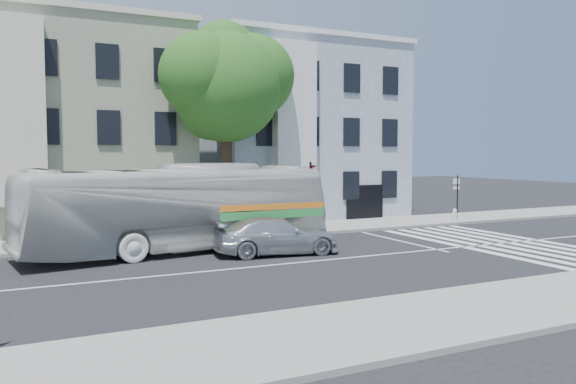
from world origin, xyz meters
TOP-DOWN VIEW (x-y plane):
  - ground at (0.00, 0.00)m, footprint 120.00×120.00m
  - sidewalk_far at (0.00, 8.00)m, footprint 80.00×4.00m
  - sidewalk_near at (0.00, -8.00)m, footprint 80.00×4.00m
  - building_left at (-7.00, 15.00)m, footprint 12.00×10.00m
  - building_right at (7.00, 15.00)m, footprint 12.00×10.00m
  - street_tree at (0.06, 8.74)m, footprint 7.30×5.90m
  - bus at (-3.52, 4.49)m, footprint 5.11×13.61m
  - sedan at (-0.18, 2.02)m, footprint 2.83×5.45m
  - hedge at (-4.44, 6.30)m, footprint 8.54×1.62m
  - traffic_signal at (3.54, 5.94)m, footprint 0.38×0.51m
  - fire_hydrant at (13.32, 6.40)m, footprint 0.43×0.28m
  - far_sign_pole at (15.00, 8.07)m, footprint 0.47×0.18m

SIDE VIEW (x-z plane):
  - ground at x=0.00m, z-range 0.00..0.00m
  - sidewalk_far at x=0.00m, z-range 0.00..0.15m
  - sidewalk_near at x=0.00m, z-range 0.00..0.15m
  - hedge at x=-4.44m, z-range 0.15..0.85m
  - fire_hydrant at x=13.32m, z-range 0.16..0.91m
  - sedan at x=-0.18m, z-range 0.00..1.51m
  - far_sign_pole at x=15.00m, z-range 0.49..3.11m
  - bus at x=-3.52m, z-range 0.00..3.70m
  - traffic_signal at x=3.54m, z-range 0.54..4.24m
  - building_left at x=-7.00m, z-range 0.00..11.00m
  - building_right at x=7.00m, z-range 0.00..11.00m
  - street_tree at x=0.06m, z-range 2.28..13.38m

